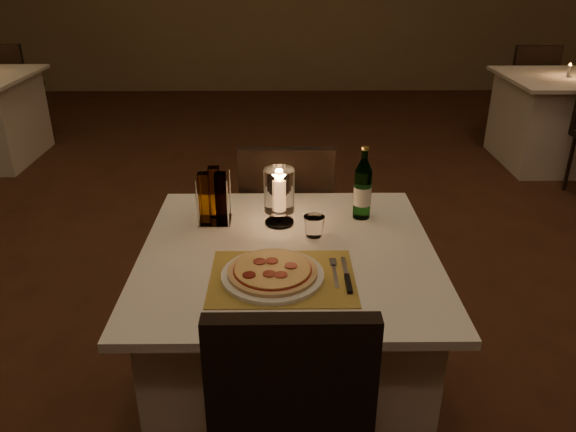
{
  "coord_description": "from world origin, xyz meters",
  "views": [
    {
      "loc": [
        -0.01,
        -2.44,
        1.66
      ],
      "look_at": [
        0.01,
        -0.74,
        0.86
      ],
      "focal_mm": 35.0,
      "sensor_mm": 36.0,
      "label": 1
    }
  ],
  "objects_px": {
    "chair_far": "(286,213)",
    "plate": "(273,275)",
    "tumbler": "(314,226)",
    "hurricane_candle": "(279,192)",
    "water_bottle": "(363,190)",
    "neighbor_table_right": "(559,120)",
    "main_table": "(288,338)",
    "pizza": "(273,271)"
  },
  "relations": [
    {
      "from": "plate",
      "to": "tumbler",
      "type": "distance_m",
      "value": 0.32
    },
    {
      "from": "chair_far",
      "to": "pizza",
      "type": "bearing_deg",
      "value": -93.21
    },
    {
      "from": "chair_far",
      "to": "water_bottle",
      "type": "distance_m",
      "value": 0.61
    },
    {
      "from": "main_table",
      "to": "tumbler",
      "type": "xyz_separation_m",
      "value": [
        0.09,
        0.11,
        0.4
      ]
    },
    {
      "from": "main_table",
      "to": "plate",
      "type": "distance_m",
      "value": 0.42
    },
    {
      "from": "water_bottle",
      "to": "main_table",
      "type": "bearing_deg",
      "value": -136.94
    },
    {
      "from": "pizza",
      "to": "neighbor_table_right",
      "type": "distance_m",
      "value": 3.93
    },
    {
      "from": "main_table",
      "to": "hurricane_candle",
      "type": "xyz_separation_m",
      "value": [
        -0.03,
        0.21,
        0.49
      ]
    },
    {
      "from": "hurricane_candle",
      "to": "plate",
      "type": "bearing_deg",
      "value": -92.93
    },
    {
      "from": "main_table",
      "to": "neighbor_table_right",
      "type": "relative_size",
      "value": 1.0
    },
    {
      "from": "main_table",
      "to": "pizza",
      "type": "bearing_deg",
      "value": -105.56
    },
    {
      "from": "tumbler",
      "to": "water_bottle",
      "type": "bearing_deg",
      "value": 39.46
    },
    {
      "from": "water_bottle",
      "to": "tumbler",
      "type": "bearing_deg",
      "value": -140.54
    },
    {
      "from": "pizza",
      "to": "hurricane_candle",
      "type": "bearing_deg",
      "value": 87.05
    },
    {
      "from": "chair_far",
      "to": "plate",
      "type": "height_order",
      "value": "chair_far"
    },
    {
      "from": "tumbler",
      "to": "water_bottle",
      "type": "relative_size",
      "value": 0.27
    },
    {
      "from": "hurricane_candle",
      "to": "neighbor_table_right",
      "type": "distance_m",
      "value": 3.63
    },
    {
      "from": "tumbler",
      "to": "hurricane_candle",
      "type": "distance_m",
      "value": 0.18
    },
    {
      "from": "tumbler",
      "to": "neighbor_table_right",
      "type": "xyz_separation_m",
      "value": [
        2.23,
        2.82,
        -0.4
      ]
    },
    {
      "from": "water_bottle",
      "to": "neighbor_table_right",
      "type": "bearing_deg",
      "value": 52.56
    },
    {
      "from": "tumbler",
      "to": "hurricane_candle",
      "type": "bearing_deg",
      "value": 140.68
    },
    {
      "from": "chair_far",
      "to": "plate",
      "type": "relative_size",
      "value": 2.81
    },
    {
      "from": "main_table",
      "to": "chair_far",
      "type": "xyz_separation_m",
      "value": [
        -0.0,
        0.71,
        0.18
      ]
    },
    {
      "from": "water_bottle",
      "to": "neighbor_table_right",
      "type": "distance_m",
      "value": 3.39
    },
    {
      "from": "plate",
      "to": "pizza",
      "type": "bearing_deg",
      "value": -139.44
    },
    {
      "from": "hurricane_candle",
      "to": "water_bottle",
      "type": "bearing_deg",
      "value": 9.89
    },
    {
      "from": "pizza",
      "to": "chair_far",
      "type": "bearing_deg",
      "value": 86.79
    },
    {
      "from": "main_table",
      "to": "water_bottle",
      "type": "height_order",
      "value": "water_bottle"
    },
    {
      "from": "chair_far",
      "to": "hurricane_candle",
      "type": "relative_size",
      "value": 4.17
    },
    {
      "from": "pizza",
      "to": "water_bottle",
      "type": "height_order",
      "value": "water_bottle"
    },
    {
      "from": "tumbler",
      "to": "neighbor_table_right",
      "type": "bearing_deg",
      "value": 51.68
    },
    {
      "from": "plate",
      "to": "hurricane_candle",
      "type": "bearing_deg",
      "value": 87.07
    },
    {
      "from": "neighbor_table_right",
      "to": "plate",
      "type": "bearing_deg",
      "value": -127.35
    },
    {
      "from": "chair_far",
      "to": "water_bottle",
      "type": "height_order",
      "value": "water_bottle"
    },
    {
      "from": "chair_far",
      "to": "plate",
      "type": "bearing_deg",
      "value": -93.2
    },
    {
      "from": "tumbler",
      "to": "hurricane_candle",
      "type": "height_order",
      "value": "hurricane_candle"
    },
    {
      "from": "main_table",
      "to": "chair_far",
      "type": "distance_m",
      "value": 0.74
    },
    {
      "from": "chair_far",
      "to": "water_bottle",
      "type": "relative_size",
      "value": 3.21
    },
    {
      "from": "plate",
      "to": "water_bottle",
      "type": "bearing_deg",
      "value": 53.16
    },
    {
      "from": "tumbler",
      "to": "water_bottle",
      "type": "height_order",
      "value": "water_bottle"
    },
    {
      "from": "main_table",
      "to": "neighbor_table_right",
      "type": "xyz_separation_m",
      "value": [
        2.32,
        2.93,
        0.0
      ]
    },
    {
      "from": "main_table",
      "to": "neighbor_table_right",
      "type": "distance_m",
      "value": 3.74
    }
  ]
}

